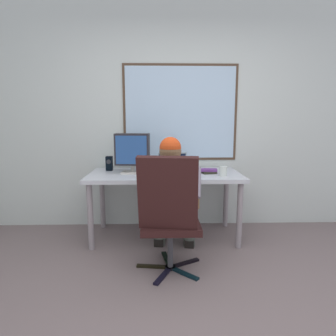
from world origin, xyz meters
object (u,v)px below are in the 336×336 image
at_px(wine_glass, 154,166).
at_px(coffee_mug, 223,171).
at_px(crt_monitor, 132,150).
at_px(book_stack, 209,171).
at_px(laptop, 173,167).
at_px(desk, 165,180).
at_px(office_chair, 169,211).
at_px(desk_speaker, 109,163).
at_px(person_seated, 172,198).

bearing_deg(wine_glass, coffee_mug, 0.28).
relative_size(crt_monitor, book_stack, 2.36).
distance_m(laptop, wine_glass, 0.32).
height_order(desk, wine_glass, wine_glass).
bearing_deg(office_chair, crt_monitor, 113.63).
xyz_separation_m(desk, book_stack, (0.49, -0.03, 0.10)).
relative_size(desk, coffee_mug, 16.35).
xyz_separation_m(desk, office_chair, (0.02, -0.86, -0.09)).
relative_size(wine_glass, desk_speaker, 0.91).
height_order(desk, desk_speaker, desk_speaker).
bearing_deg(wine_glass, book_stack, 15.89).
relative_size(person_seated, desk_speaker, 7.15).
bearing_deg(coffee_mug, book_stack, 126.37).
xyz_separation_m(desk, crt_monitor, (-0.36, 0.01, 0.33)).
xyz_separation_m(desk_speaker, book_stack, (1.13, -0.21, -0.06)).
bearing_deg(office_chair, book_stack, 60.64).
bearing_deg(book_stack, desk_speaker, 169.48).
xyz_separation_m(person_seated, book_stack, (0.43, 0.54, 0.15)).
relative_size(desk_speaker, coffee_mug, 1.62).
height_order(crt_monitor, laptop, crt_monitor).
bearing_deg(crt_monitor, laptop, 3.94).
bearing_deg(desk, coffee_mug, -17.99).
bearing_deg(book_stack, coffee_mug, -53.63).
distance_m(laptop, desk_speaker, 0.75).
relative_size(person_seated, wine_glass, 7.89).
xyz_separation_m(book_stack, coffee_mug, (0.12, -0.17, 0.03)).
height_order(office_chair, crt_monitor, crt_monitor).
height_order(office_chair, coffee_mug, office_chair).
relative_size(person_seated, crt_monitor, 2.71).
relative_size(office_chair, coffee_mug, 10.33).
bearing_deg(laptop, desk_speaker, 169.14).
bearing_deg(laptop, wine_glass, -130.93).
xyz_separation_m(laptop, book_stack, (0.39, -0.07, -0.03)).
xyz_separation_m(desk, desk_speaker, (-0.64, 0.18, 0.16)).
height_order(person_seated, wine_glass, person_seated).
bearing_deg(desk, crt_monitor, 179.04).
distance_m(laptop, book_stack, 0.40).
xyz_separation_m(person_seated, wine_glass, (-0.17, 0.37, 0.24)).
distance_m(laptop, coffee_mug, 0.56).
height_order(office_chair, person_seated, person_seated).
height_order(wine_glass, book_stack, wine_glass).
relative_size(person_seated, laptop, 3.29).
height_order(person_seated, laptop, person_seated).
height_order(person_seated, crt_monitor, person_seated).
relative_size(laptop, book_stack, 1.95).
distance_m(person_seated, wine_glass, 0.47).
bearing_deg(coffee_mug, laptop, 155.45).
bearing_deg(desk, book_stack, -3.65).
distance_m(person_seated, laptop, 0.64).
distance_m(desk_speaker, coffee_mug, 1.31).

